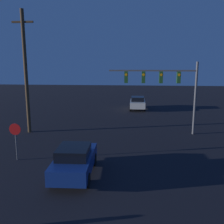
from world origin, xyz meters
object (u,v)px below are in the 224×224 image
stop_sign (15,135)px  utility_pole (26,71)px  car_far (138,103)px  car_near (75,160)px  traffic_signal_mast (166,83)px

stop_sign → utility_pole: bearing=106.4°
car_far → utility_pole: (-9.00, -10.93, 4.13)m
car_near → car_far: size_ratio=1.01×
car_near → car_far: 18.90m
stop_sign → utility_pole: size_ratio=0.23×
car_far → utility_pole: utility_pole is taller
car_far → car_near: bearing=-99.6°
traffic_signal_mast → car_near: bearing=-123.5°
utility_pole → stop_sign: bearing=-73.6°
stop_sign → traffic_signal_mast: bearing=34.8°
traffic_signal_mast → stop_sign: size_ratio=3.10×
utility_pole → car_far: bearing=50.5°
car_far → traffic_signal_mast: bearing=-78.5°
stop_sign → utility_pole: utility_pole is taller
stop_sign → car_near: bearing=-24.6°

